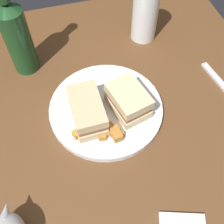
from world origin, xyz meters
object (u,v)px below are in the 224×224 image
sandwich_half_right (128,101)px  cider_bottle (17,35)px  pint_glass (145,17)px  fork (223,87)px  sandwich_half_left (87,111)px  plate (106,109)px

sandwich_half_right → cider_bottle: size_ratio=0.42×
cider_bottle → sandwich_half_right: bearing=44.9°
pint_glass → fork: pint_glass is taller
sandwich_half_left → plate: bearing=112.7°
sandwich_half_right → cider_bottle: cider_bottle is taller
cider_bottle → pint_glass: bearing=95.1°
plate → pint_glass: bearing=142.7°
plate → sandwich_half_left: 0.07m
pint_glass → fork: (0.25, 0.14, -0.07)m
plate → pint_glass: pint_glass is taller
sandwich_half_left → pint_glass: size_ratio=0.77×
sandwich_half_left → sandwich_half_right: 0.10m
pint_glass → fork: 0.29m
fork → sandwich_half_left: bearing=-97.7°
fork → sandwich_half_right: bearing=-97.5°
sandwich_half_left → cider_bottle: size_ratio=0.44×
plate → cider_bottle: bearing=-139.8°
cider_bottle → sandwich_half_left: bearing=28.7°
sandwich_half_right → cider_bottle: bearing=-135.1°
plate → fork: plate is taller
pint_glass → fork: size_ratio=0.89×
pint_glass → cider_bottle: size_ratio=0.57×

